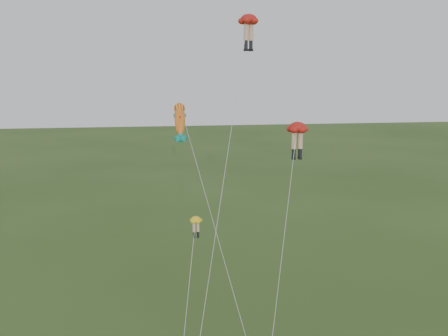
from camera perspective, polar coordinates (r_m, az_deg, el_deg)
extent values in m
ellipsoid|color=#B61912|center=(38.59, 2.83, 16.62)|extent=(2.14, 2.14, 0.79)
cylinder|color=#E7AA88|center=(38.36, 2.54, 15.26)|extent=(0.35, 0.35, 1.21)
cylinder|color=black|center=(38.30, 2.52, 13.91)|extent=(0.27, 0.27, 0.60)
cube|color=black|center=(38.28, 2.52, 13.33)|extent=(0.34, 0.40, 0.18)
cylinder|color=#E7AA88|center=(38.67, 3.10, 15.22)|extent=(0.35, 0.35, 1.21)
cylinder|color=black|center=(38.61, 3.09, 13.88)|extent=(0.27, 0.27, 0.60)
cube|color=black|center=(38.59, 3.08, 13.31)|extent=(0.34, 0.40, 0.18)
cylinder|color=silver|center=(34.81, 0.01, -1.09)|extent=(4.95, 7.96, 22.96)
ellipsoid|color=#B61912|center=(36.36, 8.40, 4.63)|extent=(1.77, 1.77, 0.80)
cylinder|color=#E7AA88|center=(36.38, 8.01, 3.14)|extent=(0.36, 0.36, 1.23)
cylinder|color=black|center=(36.51, 7.97, 1.71)|extent=(0.28, 0.28, 0.61)
cube|color=black|center=(36.57, 7.95, 1.10)|extent=(0.24, 0.38, 0.18)
cylinder|color=#E7AA88|center=(36.57, 8.72, 3.16)|extent=(0.36, 0.36, 1.23)
cylinder|color=black|center=(36.70, 8.68, 1.74)|extent=(0.28, 0.28, 0.61)
cube|color=black|center=(36.77, 8.66, 1.13)|extent=(0.24, 0.38, 0.18)
cylinder|color=silver|center=(34.68, 6.88, -7.85)|extent=(3.33, 5.92, 15.21)
ellipsoid|color=yellow|center=(34.13, -3.23, -5.90)|extent=(0.97, 0.97, 0.45)
cylinder|color=#E7AA88|center=(34.26, -3.45, -6.75)|extent=(0.20, 0.20, 0.68)
cylinder|color=black|center=(34.42, -3.44, -7.56)|extent=(0.15, 0.15, 0.34)
cube|color=black|center=(34.49, -3.43, -7.91)|extent=(0.13, 0.21, 0.10)
cylinder|color=#E7AA88|center=(34.31, -3.00, -6.72)|extent=(0.20, 0.20, 0.68)
cylinder|color=black|center=(34.47, -2.99, -7.53)|extent=(0.15, 0.15, 0.34)
cube|color=black|center=(34.54, -2.98, -7.88)|extent=(0.13, 0.21, 0.10)
cylinder|color=silver|center=(33.41, -4.12, -14.21)|extent=(1.60, 4.74, 9.08)
ellipsoid|color=yellow|center=(37.59, -5.07, 5.63)|extent=(1.02, 2.87, 2.87)
sphere|color=yellow|center=(37.59, -5.07, 5.63)|extent=(0.95, 1.31, 1.27)
cone|color=#148880|center=(37.59, -5.07, 5.63)|extent=(0.75, 1.23, 1.20)
cone|color=#148880|center=(37.59, -5.07, 5.63)|extent=(0.75, 1.23, 1.20)
cone|color=#148880|center=(37.59, -5.07, 5.63)|extent=(0.43, 0.69, 0.67)
cone|color=#148880|center=(37.59, -5.07, 5.63)|extent=(0.43, 0.69, 0.67)
cone|color=#B11216|center=(37.59, -5.07, 5.63)|extent=(0.47, 0.68, 0.66)
cylinder|color=silver|center=(35.91, -1.23, -7.05)|extent=(4.11, 6.98, 15.30)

